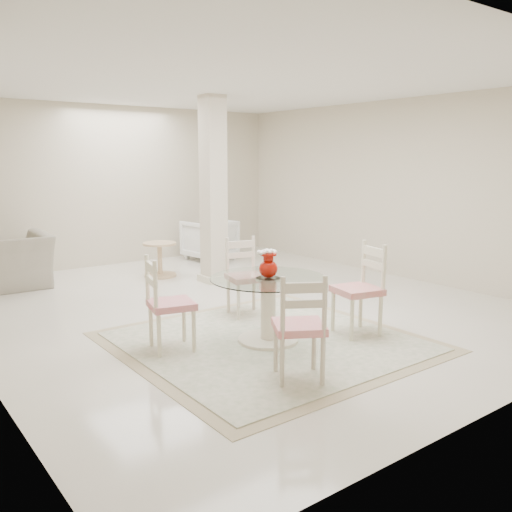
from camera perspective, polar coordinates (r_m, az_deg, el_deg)
ground at (r=6.83m, az=-2.01°, el=-5.19°), size 7.00×7.00×0.00m
room_shell at (r=6.58m, az=-2.11°, el=10.58°), size 6.02×7.02×2.71m
column at (r=7.95m, az=-4.52°, el=6.86°), size 0.30×0.30×2.70m
area_rug at (r=5.49m, az=1.27°, el=-8.98°), size 2.78×2.78×0.02m
dining_table at (r=5.39m, az=1.29°, el=-5.67°), size 1.15×1.15×0.66m
red_vase at (r=5.29m, az=1.29°, el=-0.87°), size 0.22×0.19×0.28m
dining_chair_east at (r=5.70m, az=11.19°, el=-2.70°), size 0.51×0.51×1.06m
dining_chair_north at (r=6.30m, az=-1.25°, el=-1.55°), size 0.49×0.49×1.00m
dining_chair_west at (r=5.16m, az=-9.63°, el=-4.30°), size 0.49×0.49×1.01m
dining_chair_south at (r=4.40m, az=4.72°, el=-6.73°), size 0.55×0.55×1.01m
recliner_taupe at (r=8.38m, az=-24.93°, el=-0.56°), size 1.22×1.08×0.77m
armchair_white at (r=9.86m, az=-4.92°, el=1.74°), size 0.88×0.90×0.73m
side_table at (r=8.54m, az=-10.07°, el=-0.51°), size 0.51×0.51×0.53m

